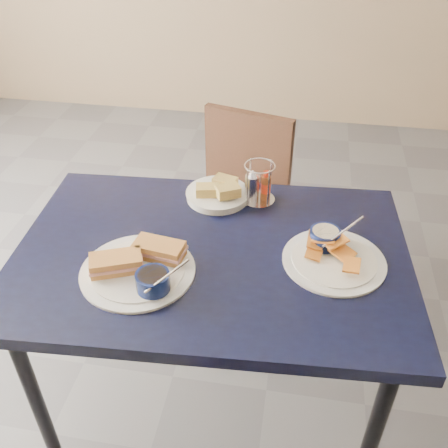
% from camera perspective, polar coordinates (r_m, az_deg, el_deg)
% --- Properties ---
extents(ground, '(6.00, 6.00, 0.00)m').
position_cam_1_polar(ground, '(2.05, 4.85, -18.40)').
color(ground, '#525257').
rests_on(ground, ground).
extents(dining_table, '(1.19, 0.83, 0.75)m').
position_cam_1_polar(dining_table, '(1.50, -1.39, -5.12)').
color(dining_table, black).
rests_on(dining_table, ground).
extents(chair_far, '(0.48, 0.47, 0.83)m').
position_cam_1_polar(chair_far, '(2.19, 1.15, 3.31)').
color(chair_far, black).
rests_on(chair_far, ground).
extents(sandwich_plate, '(0.32, 0.32, 0.12)m').
position_cam_1_polar(sandwich_plate, '(1.38, -9.53, -4.78)').
color(sandwich_plate, white).
rests_on(sandwich_plate, dining_table).
extents(plantain_plate, '(0.29, 0.29, 0.12)m').
position_cam_1_polar(plantain_plate, '(1.45, 12.12, -3.17)').
color(plantain_plate, white).
rests_on(plantain_plate, dining_table).
extents(bread_basket, '(0.21, 0.21, 0.07)m').
position_cam_1_polar(bread_basket, '(1.66, -0.64, 3.56)').
color(bread_basket, white).
rests_on(bread_basket, dining_table).
extents(condiment_caddy, '(0.11, 0.11, 0.14)m').
position_cam_1_polar(condiment_caddy, '(1.64, 3.85, 4.43)').
color(condiment_caddy, silver).
rests_on(condiment_caddy, dining_table).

